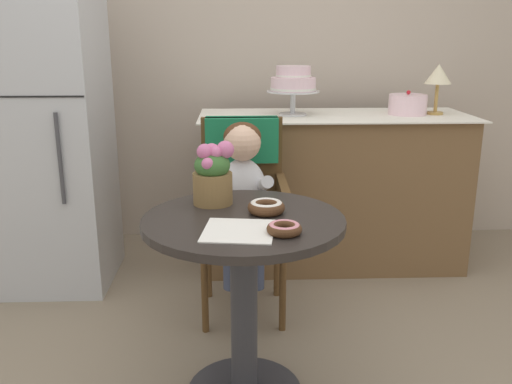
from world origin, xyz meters
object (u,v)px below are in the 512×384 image
(wicker_chair, at_px, (242,184))
(seated_child, at_px, (243,185))
(cafe_table, at_px, (244,273))
(round_layer_cake, at_px, (408,104))
(refrigerator, at_px, (43,131))
(donut_front, at_px, (284,228))
(table_lamp, at_px, (438,76))
(tiered_cake_stand, at_px, (293,83))
(donut_mid, at_px, (266,207))
(flower_vase, at_px, (213,174))

(wicker_chair, relative_size, seated_child, 1.31)
(cafe_table, relative_size, round_layer_cake, 3.32)
(seated_child, xyz_separation_m, round_layer_cake, (0.96, 0.70, 0.28))
(seated_child, height_order, refrigerator, refrigerator)
(seated_child, distance_m, donut_front, 0.78)
(donut_front, xyz_separation_m, table_lamp, (1.00, 1.47, 0.38))
(tiered_cake_stand, bearing_deg, donut_front, -96.78)
(donut_mid, distance_m, refrigerator, 1.55)
(tiered_cake_stand, relative_size, table_lamp, 1.05)
(tiered_cake_stand, relative_size, refrigerator, 0.18)
(donut_front, distance_m, flower_vase, 0.43)
(tiered_cake_stand, bearing_deg, seated_child, -112.93)
(wicker_chair, height_order, refrigerator, refrigerator)
(donut_front, distance_m, donut_mid, 0.22)
(round_layer_cake, bearing_deg, donut_front, -119.67)
(wicker_chair, distance_m, donut_front, 0.94)
(donut_front, height_order, flower_vase, flower_vase)
(flower_vase, xyz_separation_m, table_lamp, (1.24, 1.13, 0.28))
(tiered_cake_stand, height_order, round_layer_cake, tiered_cake_stand)
(cafe_table, distance_m, seated_child, 0.62)
(seated_child, xyz_separation_m, donut_front, (0.12, -0.77, 0.06))
(cafe_table, xyz_separation_m, refrigerator, (-1.05, 1.10, 0.34))
(tiered_cake_stand, bearing_deg, round_layer_cake, -0.01)
(donut_mid, bearing_deg, cafe_table, -150.61)
(donut_front, relative_size, donut_mid, 0.85)
(wicker_chair, height_order, flower_vase, flower_vase)
(donut_front, distance_m, table_lamp, 1.82)
(cafe_table, relative_size, donut_front, 6.24)
(donut_mid, bearing_deg, wicker_chair, 96.26)
(seated_child, height_order, table_lamp, table_lamp)
(wicker_chair, distance_m, round_layer_cake, 1.15)
(donut_mid, relative_size, flower_vase, 0.56)
(flower_vase, distance_m, round_layer_cake, 1.57)
(cafe_table, bearing_deg, round_layer_cake, 53.33)
(donut_mid, height_order, round_layer_cake, round_layer_cake)
(tiered_cake_stand, bearing_deg, donut_mid, -100.00)
(table_lamp, bearing_deg, donut_mid, -129.96)
(donut_mid, height_order, flower_vase, flower_vase)
(seated_child, relative_size, round_layer_cake, 3.35)
(round_layer_cake, height_order, table_lamp, table_lamp)
(seated_child, bearing_deg, donut_mid, -81.98)
(wicker_chair, bearing_deg, refrigerator, 166.27)
(donut_mid, distance_m, flower_vase, 0.25)
(round_layer_cake, relative_size, refrigerator, 0.13)
(round_layer_cake, bearing_deg, refrigerator, -174.34)
(flower_vase, xyz_separation_m, round_layer_cake, (1.08, 1.13, 0.12))
(cafe_table, distance_m, round_layer_cake, 1.68)
(donut_mid, xyz_separation_m, round_layer_cake, (0.88, 1.25, 0.21))
(seated_child, height_order, donut_mid, seated_child)
(donut_front, xyz_separation_m, tiered_cake_stand, (0.18, 1.47, 0.34))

